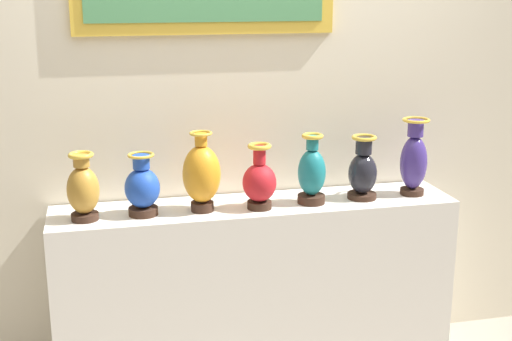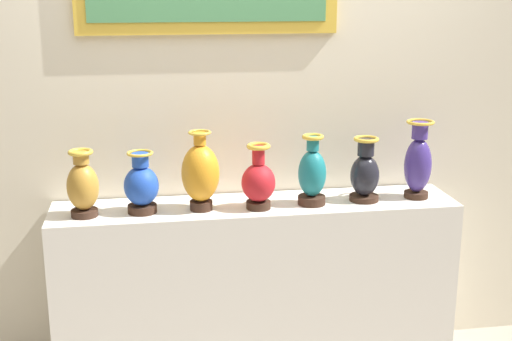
{
  "view_description": "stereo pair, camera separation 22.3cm",
  "coord_description": "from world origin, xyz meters",
  "px_view_note": "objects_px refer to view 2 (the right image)",
  "views": [
    {
      "loc": [
        -0.75,
        -3.21,
        1.97
      ],
      "look_at": [
        0.0,
        0.0,
        1.08
      ],
      "focal_mm": 48.68,
      "sensor_mm": 36.0,
      "label": 1
    },
    {
      "loc": [
        -0.53,
        -3.25,
        1.97
      ],
      "look_at": [
        0.0,
        0.0,
        1.08
      ],
      "focal_mm": 48.68,
      "sensor_mm": 36.0,
      "label": 2
    }
  ],
  "objects_px": {
    "vase_sapphire": "(141,186)",
    "vase_teal": "(312,174)",
    "vase_onyx": "(365,173)",
    "vase_ochre": "(83,186)",
    "vase_amber": "(200,174)",
    "vase_indigo": "(418,163)",
    "vase_crimson": "(258,181)"
  },
  "relations": [
    {
      "from": "vase_ochre",
      "to": "vase_indigo",
      "type": "xyz_separation_m",
      "value": [
        1.66,
        0.03,
        0.04
      ]
    },
    {
      "from": "vase_teal",
      "to": "vase_onyx",
      "type": "distance_m",
      "value": 0.28
    },
    {
      "from": "vase_onyx",
      "to": "vase_amber",
      "type": "bearing_deg",
      "value": -178.91
    },
    {
      "from": "vase_amber",
      "to": "vase_indigo",
      "type": "bearing_deg",
      "value": 1.14
    },
    {
      "from": "vase_ochre",
      "to": "vase_amber",
      "type": "relative_size",
      "value": 0.83
    },
    {
      "from": "vase_sapphire",
      "to": "vase_teal",
      "type": "xyz_separation_m",
      "value": [
        0.83,
        -0.0,
        0.02
      ]
    },
    {
      "from": "vase_ochre",
      "to": "vase_teal",
      "type": "xyz_separation_m",
      "value": [
        1.1,
        0.01,
        0.01
      ]
    },
    {
      "from": "vase_onyx",
      "to": "vase_crimson",
      "type": "bearing_deg",
      "value": -175.73
    },
    {
      "from": "vase_ochre",
      "to": "vase_sapphire",
      "type": "distance_m",
      "value": 0.27
    },
    {
      "from": "vase_teal",
      "to": "vase_onyx",
      "type": "xyz_separation_m",
      "value": [
        0.28,
        0.02,
        -0.01
      ]
    },
    {
      "from": "vase_ochre",
      "to": "vase_amber",
      "type": "xyz_separation_m",
      "value": [
        0.55,
        0.01,
        0.03
      ]
    },
    {
      "from": "vase_teal",
      "to": "vase_onyx",
      "type": "height_order",
      "value": "vase_teal"
    },
    {
      "from": "vase_ochre",
      "to": "vase_amber",
      "type": "bearing_deg",
      "value": 0.85
    },
    {
      "from": "vase_onyx",
      "to": "vase_indigo",
      "type": "bearing_deg",
      "value": 1.27
    },
    {
      "from": "vase_indigo",
      "to": "vase_crimson",
      "type": "bearing_deg",
      "value": -176.74
    },
    {
      "from": "vase_amber",
      "to": "vase_teal",
      "type": "distance_m",
      "value": 0.55
    },
    {
      "from": "vase_amber",
      "to": "vase_teal",
      "type": "height_order",
      "value": "vase_amber"
    },
    {
      "from": "vase_ochre",
      "to": "vase_crimson",
      "type": "distance_m",
      "value": 0.83
    },
    {
      "from": "vase_ochre",
      "to": "vase_amber",
      "type": "distance_m",
      "value": 0.55
    },
    {
      "from": "vase_sapphire",
      "to": "vase_amber",
      "type": "height_order",
      "value": "vase_amber"
    },
    {
      "from": "vase_indigo",
      "to": "vase_ochre",
      "type": "bearing_deg",
      "value": -178.96
    },
    {
      "from": "vase_ochre",
      "to": "vase_crimson",
      "type": "height_order",
      "value": "vase_crimson"
    },
    {
      "from": "vase_crimson",
      "to": "vase_teal",
      "type": "xyz_separation_m",
      "value": [
        0.28,
        0.03,
        0.02
      ]
    },
    {
      "from": "vase_ochre",
      "to": "vase_sapphire",
      "type": "height_order",
      "value": "vase_ochre"
    },
    {
      "from": "vase_sapphire",
      "to": "vase_teal",
      "type": "relative_size",
      "value": 0.85
    },
    {
      "from": "vase_sapphire",
      "to": "vase_amber",
      "type": "bearing_deg",
      "value": -0.78
    },
    {
      "from": "vase_amber",
      "to": "vase_onyx",
      "type": "relative_size",
      "value": 1.19
    },
    {
      "from": "vase_crimson",
      "to": "vase_ochre",
      "type": "bearing_deg",
      "value": 178.8
    },
    {
      "from": "vase_amber",
      "to": "vase_onyx",
      "type": "bearing_deg",
      "value": 1.09
    },
    {
      "from": "vase_amber",
      "to": "vase_indigo",
      "type": "distance_m",
      "value": 1.11
    },
    {
      "from": "vase_crimson",
      "to": "vase_teal",
      "type": "bearing_deg",
      "value": 5.25
    },
    {
      "from": "vase_crimson",
      "to": "vase_teal",
      "type": "height_order",
      "value": "vase_teal"
    }
  ]
}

